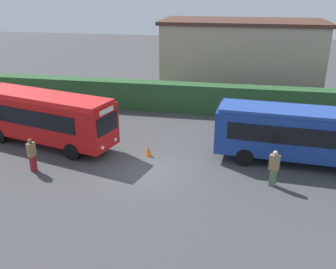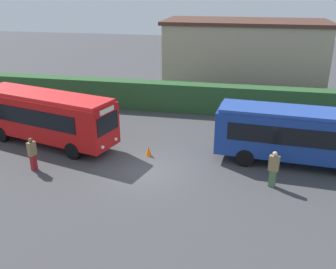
{
  "view_description": "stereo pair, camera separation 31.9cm",
  "coord_description": "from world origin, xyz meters",
  "px_view_note": "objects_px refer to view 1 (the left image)",
  "views": [
    {
      "loc": [
        4.54,
        -17.51,
        9.33
      ],
      "look_at": [
        0.94,
        1.27,
        1.71
      ],
      "focal_mm": 40.22,
      "sensor_mm": 36.0,
      "label": 1
    },
    {
      "loc": [
        4.86,
        -17.45,
        9.33
      ],
      "look_at": [
        0.94,
        1.27,
        1.71
      ],
      "focal_mm": 40.22,
      "sensor_mm": 36.0,
      "label": 2
    }
  ],
  "objects_px": {
    "bus_blue": "(300,133)",
    "traffic_cone": "(148,151)",
    "person_left": "(32,154)",
    "person_center": "(252,121)",
    "bus_red": "(44,116)",
    "person_right": "(274,167)"
  },
  "relations": [
    {
      "from": "person_left",
      "to": "person_center",
      "type": "height_order",
      "value": "person_center"
    },
    {
      "from": "bus_blue",
      "to": "traffic_cone",
      "type": "xyz_separation_m",
      "value": [
        -8.42,
        -0.68,
        -1.51
      ]
    },
    {
      "from": "traffic_cone",
      "to": "person_center",
      "type": "bearing_deg",
      "value": 35.83
    },
    {
      "from": "traffic_cone",
      "to": "person_right",
      "type": "bearing_deg",
      "value": -18.02
    },
    {
      "from": "bus_red",
      "to": "traffic_cone",
      "type": "relative_size",
      "value": 15.95
    },
    {
      "from": "person_left",
      "to": "traffic_cone",
      "type": "relative_size",
      "value": 3.1
    },
    {
      "from": "bus_blue",
      "to": "bus_red",
      "type": "bearing_deg",
      "value": -174.93
    },
    {
      "from": "bus_blue",
      "to": "person_center",
      "type": "height_order",
      "value": "bus_blue"
    },
    {
      "from": "person_center",
      "to": "traffic_cone",
      "type": "distance_m",
      "value": 7.38
    },
    {
      "from": "bus_blue",
      "to": "traffic_cone",
      "type": "height_order",
      "value": "bus_blue"
    },
    {
      "from": "person_left",
      "to": "person_right",
      "type": "height_order",
      "value": "person_right"
    },
    {
      "from": "bus_blue",
      "to": "traffic_cone",
      "type": "bearing_deg",
      "value": -171.04
    },
    {
      "from": "bus_red",
      "to": "traffic_cone",
      "type": "height_order",
      "value": "bus_red"
    },
    {
      "from": "bus_blue",
      "to": "traffic_cone",
      "type": "relative_size",
      "value": 15.57
    },
    {
      "from": "bus_red",
      "to": "person_left",
      "type": "xyz_separation_m",
      "value": [
        1.02,
        -3.51,
        -0.88
      ]
    },
    {
      "from": "person_left",
      "to": "traffic_cone",
      "type": "bearing_deg",
      "value": -135.24
    },
    {
      "from": "bus_red",
      "to": "bus_blue",
      "type": "relative_size",
      "value": 1.02
    },
    {
      "from": "bus_blue",
      "to": "person_left",
      "type": "relative_size",
      "value": 5.02
    },
    {
      "from": "bus_blue",
      "to": "person_left",
      "type": "bearing_deg",
      "value": -160.89
    },
    {
      "from": "bus_red",
      "to": "bus_blue",
      "type": "distance_m",
      "value": 15.06
    },
    {
      "from": "bus_red",
      "to": "traffic_cone",
      "type": "xyz_separation_m",
      "value": [
        6.64,
        -0.49,
        -1.57
      ]
    },
    {
      "from": "bus_red",
      "to": "person_right",
      "type": "height_order",
      "value": "bus_red"
    }
  ]
}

